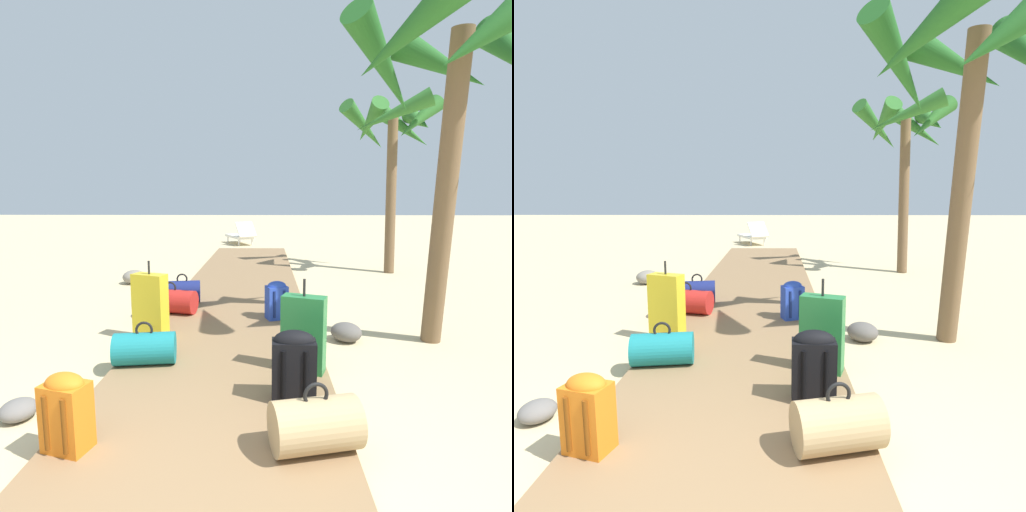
% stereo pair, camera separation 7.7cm
% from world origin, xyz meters
% --- Properties ---
extents(ground_plane, '(60.00, 60.00, 0.00)m').
position_xyz_m(ground_plane, '(0.00, 4.31, 0.00)').
color(ground_plane, '#CCB789').
extents(boardwalk, '(1.98, 10.77, 0.08)m').
position_xyz_m(boardwalk, '(0.00, 5.39, 0.04)').
color(boardwalk, olive).
rests_on(boardwalk, ground).
extents(suitcase_yellow, '(0.42, 0.29, 0.85)m').
position_xyz_m(suitcase_yellow, '(-0.89, 2.93, 0.43)').
color(suitcase_yellow, gold).
rests_on(suitcase_yellow, boardwalk).
extents(backpack_blue, '(0.31, 0.27, 0.49)m').
position_xyz_m(backpack_blue, '(0.57, 3.55, 0.34)').
color(backpack_blue, '#2847B7').
rests_on(backpack_blue, boardwalk).
extents(duffel_bag_navy, '(0.56, 0.39, 0.43)m').
position_xyz_m(duffel_bag_navy, '(-0.82, 4.37, 0.24)').
color(duffel_bag_navy, navy).
rests_on(duffel_bag_navy, boardwalk).
extents(duffel_bag_teal, '(0.60, 0.37, 0.41)m').
position_xyz_m(duffel_bag_teal, '(-0.71, 2.09, 0.23)').
color(duffel_bag_teal, '#197A7F').
rests_on(duffel_bag_teal, boardwalk).
extents(backpack_orange, '(0.31, 0.26, 0.50)m').
position_xyz_m(backpack_orange, '(-0.81, 0.77, 0.34)').
color(backpack_orange, orange).
rests_on(backpack_orange, boardwalk).
extents(suitcase_green, '(0.42, 0.29, 0.85)m').
position_xyz_m(suitcase_green, '(0.77, 1.97, 0.43)').
color(suitcase_green, '#237538').
rests_on(suitcase_green, boardwalk).
extents(duffel_bag_red, '(0.73, 0.46, 0.43)m').
position_xyz_m(duffel_bag_red, '(-0.86, 3.80, 0.24)').
color(duffel_bag_red, red).
rests_on(duffel_bag_red, boardwalk).
extents(duffel_bag_tan, '(0.60, 0.45, 0.45)m').
position_xyz_m(duffel_bag_tan, '(0.73, 0.80, 0.25)').
color(duffel_bag_tan, tan).
rests_on(duffel_bag_tan, boardwalk).
extents(backpack_black, '(0.34, 0.21, 0.56)m').
position_xyz_m(backpack_black, '(0.64, 1.43, 0.37)').
color(backpack_black, black).
rests_on(backpack_black, boardwalk).
extents(palm_tree_far_right, '(2.16, 2.30, 3.72)m').
position_xyz_m(palm_tree_far_right, '(3.08, 7.34, 2.97)').
color(palm_tree_far_right, brown).
rests_on(palm_tree_far_right, ground).
extents(palm_tree_near_right, '(2.08, 2.21, 3.66)m').
position_xyz_m(palm_tree_near_right, '(2.24, 2.92, 2.88)').
color(palm_tree_near_right, brown).
rests_on(palm_tree_near_right, ground).
extents(lounge_chair, '(1.18, 1.65, 0.79)m').
position_xyz_m(lounge_chair, '(-0.42, 12.47, 0.33)').
color(lounge_chair, white).
rests_on(lounge_chair, ground).
extents(rock_right_far, '(0.48, 0.48, 0.22)m').
position_xyz_m(rock_right_far, '(1.35, 2.96, 0.11)').
color(rock_right_far, '#5B5651').
rests_on(rock_right_far, ground).
extents(rock_left_far, '(0.32, 0.33, 0.15)m').
position_xyz_m(rock_left_far, '(-1.41, 1.24, 0.08)').
color(rock_left_far, slate).
rests_on(rock_left_far, ground).
extents(rock_left_near, '(0.59, 0.59, 0.26)m').
position_xyz_m(rock_left_near, '(-2.07, 6.01, 0.13)').
color(rock_left_near, gray).
rests_on(rock_left_near, ground).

